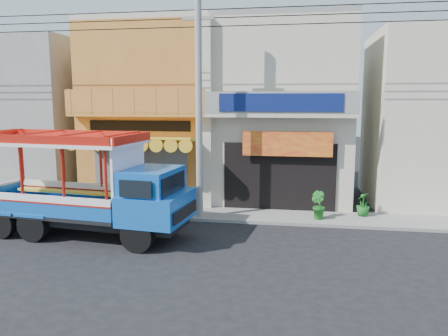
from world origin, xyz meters
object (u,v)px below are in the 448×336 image
Objects in this scene: utility_pole at (203,90)px; potted_plant_c at (363,204)px; green_sign at (78,200)px; songthaew_truck at (96,188)px; potted_plant_b at (318,205)px.

potted_plant_c is (6.17, 1.19, -4.44)m from utility_pole.
green_sign is (-5.44, 0.36, -4.51)m from utility_pole.
potted_plant_b is at bearing 22.86° from songthaew_truck.
green_sign is at bearing -67.39° from potted_plant_c.
utility_pole is 7.70m from potted_plant_c.
potted_plant_c is at bearing -105.58° from potted_plant_b.
potted_plant_c is (11.61, 0.83, 0.07)m from green_sign.
songthaew_truck reaches higher than potted_plant_c.
utility_pole reaches higher than potted_plant_c.
utility_pole is at bearing 40.82° from songthaew_truck.
utility_pole is 5.30m from songthaew_truck.
potted_plant_c is at bearing 22.70° from songthaew_truck.
potted_plant_c is at bearing 4.10° from green_sign.
songthaew_truck is 7.37× the size of potted_plant_b.
potted_plant_c is (1.78, 0.72, -0.06)m from potted_plant_b.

